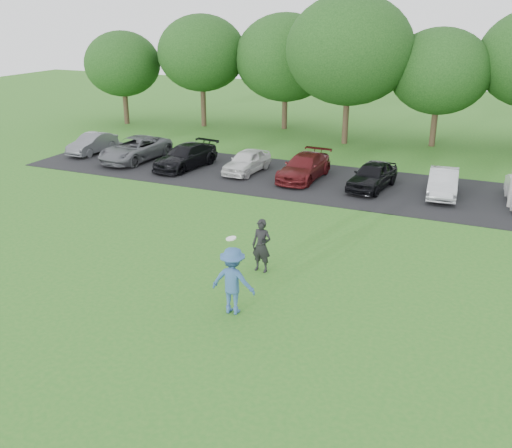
# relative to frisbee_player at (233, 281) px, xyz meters

# --- Properties ---
(ground) EXTENTS (100.00, 100.00, 0.00)m
(ground) POSITION_rel_frisbee_player_xyz_m (-0.76, -0.21, -0.94)
(ground) COLOR #2A7220
(ground) RESTS_ON ground
(parking_lot) EXTENTS (32.00, 6.50, 0.03)m
(parking_lot) POSITION_rel_frisbee_player_xyz_m (-0.76, 12.79, -0.93)
(parking_lot) COLOR black
(parking_lot) RESTS_ON ground
(frisbee_player) EXTENTS (1.26, 0.77, 2.24)m
(frisbee_player) POSITION_rel_frisbee_player_xyz_m (0.00, 0.00, 0.00)
(frisbee_player) COLOR #32588F
(frisbee_player) RESTS_ON ground
(camera_bystander) EXTENTS (0.64, 0.45, 1.71)m
(camera_bystander) POSITION_rel_frisbee_player_xyz_m (-0.32, 2.70, -0.09)
(camera_bystander) COLOR black
(camera_bystander) RESTS_ON ground
(parked_cars) EXTENTS (30.62, 4.68, 1.25)m
(parked_cars) POSITION_rel_frisbee_player_xyz_m (-1.12, 12.80, -0.33)
(parked_cars) COLOR #5A5C61
(parked_cars) RESTS_ON parking_lot
(tree_row) EXTENTS (42.39, 9.85, 8.64)m
(tree_row) POSITION_rel_frisbee_player_xyz_m (0.75, 22.55, 3.96)
(tree_row) COLOR #38281C
(tree_row) RESTS_ON ground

